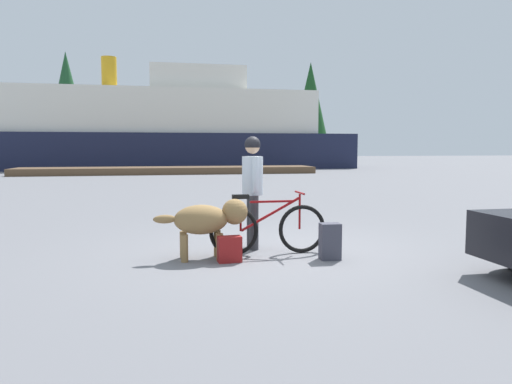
{
  "coord_description": "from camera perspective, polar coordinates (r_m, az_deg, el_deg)",
  "views": [
    {
      "loc": [
        -1.79,
        -7.04,
        1.56
      ],
      "look_at": [
        -0.18,
        0.72,
        0.84
      ],
      "focal_mm": 34.21,
      "sensor_mm": 36.0,
      "label": 1
    }
  ],
  "objects": [
    {
      "name": "pine_tree_mid_back",
      "position": [
        61.44,
        -21.37,
        9.32
      ],
      "size": [
        4.38,
        4.38,
        9.53
      ],
      "color": "#4C331E",
      "rests_on": "ground_plane"
    },
    {
      "name": "ferry_boat",
      "position": [
        37.95,
        -11.1,
        7.03
      ],
      "size": [
        29.2,
        7.11,
        8.21
      ],
      "color": "#191E38",
      "rests_on": "ground_plane"
    },
    {
      "name": "handbag_pannier",
      "position": [
        6.71,
        -3.11,
        -6.69
      ],
      "size": [
        0.33,
        0.2,
        0.36
      ],
      "primitive_type": "cube",
      "rotation": [
        0.0,
        0.0,
        0.05
      ],
      "color": "maroon",
      "rests_on": "ground_plane"
    },
    {
      "name": "person_cyclist",
      "position": [
        7.49,
        -0.41,
        1.27
      ],
      "size": [
        0.32,
        0.53,
        1.73
      ],
      "color": "#333338",
      "rests_on": "ground_plane"
    },
    {
      "name": "backpack",
      "position": [
        6.91,
        8.65,
        -5.74
      ],
      "size": [
        0.29,
        0.22,
        0.51
      ],
      "primitive_type": "cube",
      "rotation": [
        0.0,
        0.0,
        -0.06
      ],
      "color": "#3F3F4C",
      "rests_on": "ground_plane"
    },
    {
      "name": "pine_tree_far_left",
      "position": [
        56.84,
        -21.26,
        10.7
      ],
      "size": [
        3.92,
        3.92,
        11.77
      ],
      "color": "#4C331E",
      "rests_on": "ground_plane"
    },
    {
      "name": "pine_tree_far_right",
      "position": [
        60.25,
        6.38,
        10.48
      ],
      "size": [
        4.23,
        4.23,
        11.82
      ],
      "color": "#4C331E",
      "rests_on": "ground_plane"
    },
    {
      "name": "dock_pier",
      "position": [
        29.9,
        -10.13,
        2.51
      ],
      "size": [
        17.58,
        2.89,
        0.4
      ],
      "primitive_type": "cube",
      "color": "brown",
      "rests_on": "ground_plane"
    },
    {
      "name": "ground_plane",
      "position": [
        7.43,
        2.48,
        -6.93
      ],
      "size": [
        160.0,
        160.0,
        0.0
      ],
      "primitive_type": "plane",
      "color": "slate"
    },
    {
      "name": "dog",
      "position": [
        6.86,
        -5.65,
        -3.23
      ],
      "size": [
        1.32,
        0.49,
        0.84
      ],
      "color": "olive",
      "rests_on": "ground_plane"
    },
    {
      "name": "bicycle",
      "position": [
        7.14,
        1.36,
        -4.25
      ],
      "size": [
        1.74,
        0.44,
        0.91
      ],
      "color": "black",
      "rests_on": "ground_plane"
    },
    {
      "name": "pine_tree_center",
      "position": [
        58.3,
        -10.11,
        10.14
      ],
      "size": [
        3.01,
        3.01,
        10.66
      ],
      "color": "#4C331E",
      "rests_on": "ground_plane"
    }
  ]
}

